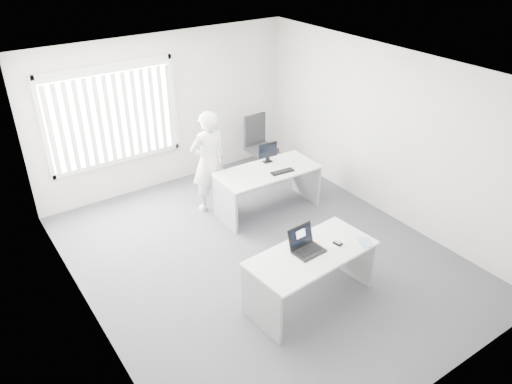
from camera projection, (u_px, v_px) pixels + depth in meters
ground at (261, 256)px, 7.55m from camera, size 6.00×6.00×0.00m
wall_back at (166, 112)px, 9.02m from camera, size 5.00×0.02×2.80m
wall_front at (444, 293)px, 4.71m from camera, size 5.00×0.02×2.80m
wall_left at (81, 231)px, 5.63m from camera, size 0.02×6.00×2.80m
wall_right at (387, 134)px, 8.10m from camera, size 0.02×6.00×2.80m
ceiling at (262, 74)px, 6.18m from camera, size 5.00×6.00×0.02m
window at (112, 115)px, 8.43m from camera, size 2.32×0.06×1.76m
blinds at (114, 118)px, 8.40m from camera, size 2.20×0.10×1.50m
desk_near at (311, 266)px, 6.43m from camera, size 1.77×0.93×0.78m
desk_far at (268, 181)px, 8.45m from camera, size 1.74×0.86×0.79m
office_chair at (260, 155)px, 9.87m from camera, size 0.66×0.66×1.14m
person at (209, 162)px, 8.36m from camera, size 0.67×0.45×1.79m
laptop at (309, 242)px, 6.25m from camera, size 0.41×0.37×0.30m
paper_sheet at (336, 243)px, 6.50m from camera, size 0.29×0.22×0.00m
mouse at (338, 243)px, 6.47m from camera, size 0.09×0.13×0.05m
booklet at (366, 242)px, 6.51m from camera, size 0.23×0.26×0.01m
keyboard at (282, 172)px, 8.26m from camera, size 0.42×0.17×0.02m
monitor at (268, 152)px, 8.52m from camera, size 0.37×0.15×0.36m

